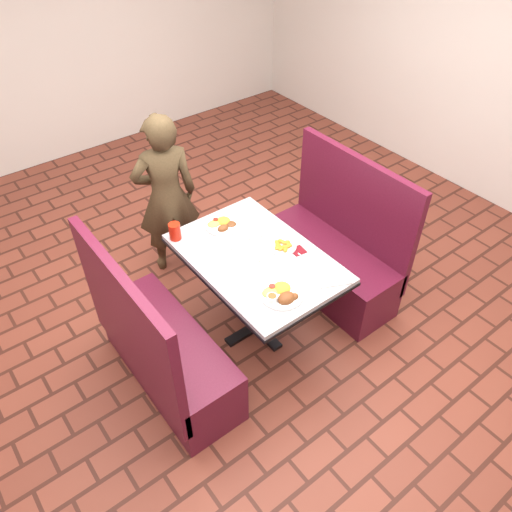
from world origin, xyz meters
The scene contains 15 objects.
room centered at (0.00, 0.00, 1.91)m, with size 7.00×7.04×2.82m.
dining_table centered at (0.00, 0.00, 0.65)m, with size 0.81×1.21×0.75m.
booth_bench_left centered at (-0.80, 0.00, 0.33)m, with size 0.47×1.20×1.17m.
booth_bench_right centered at (0.80, 0.00, 0.33)m, with size 0.47×1.20×1.17m.
diner_person centered at (-0.10, 1.06, 0.72)m, with size 0.52×0.34×1.43m, color brown.
near_dinner_plate centered at (-0.11, -0.40, 0.78)m, with size 0.28×0.28×0.09m.
far_dinner_plate centered at (0.01, 0.42, 0.77)m, with size 0.26×0.26×0.07m.
plantain_plate centered at (0.20, -0.04, 0.76)m, with size 0.20×0.20×0.03m.
maroon_napkin centered at (0.27, -0.14, 0.75)m, with size 0.10×0.10×0.00m, color #5E0E14.
spoon_utensil centered at (0.24, -0.22, 0.75)m, with size 0.01×0.12×0.00m, color silver.
red_tumbler centered at (-0.34, 0.51, 0.81)m, with size 0.08×0.08×0.13m, color red.
paper_napkin centered at (0.26, -0.48, 0.76)m, with size 0.21×0.16×0.01m, color white.
knife_utensil centered at (-0.07, -0.33, 0.76)m, with size 0.01×0.19×0.00m, color silver.
fork_utensil centered at (-0.10, -0.40, 0.76)m, with size 0.01×0.15×0.00m, color silver.
lettuce_shreds centered at (0.04, 0.06, 0.75)m, with size 0.28×0.32×0.00m, color #7AB548, non-canonical shape.
Camera 1 is at (-1.58, -2.05, 3.02)m, focal length 35.00 mm.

